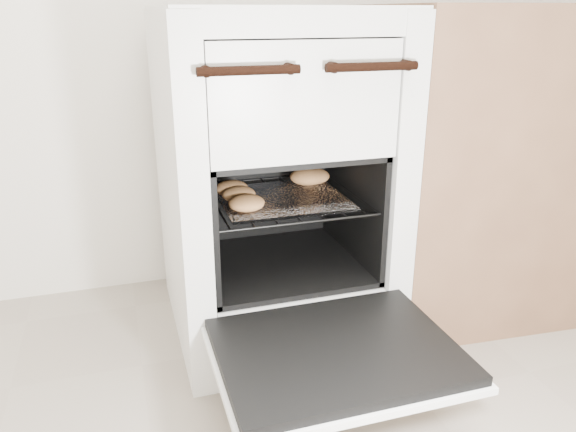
{
  "coord_description": "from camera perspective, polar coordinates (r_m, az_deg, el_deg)",
  "views": [
    {
      "loc": [
        -0.34,
        -0.33,
        0.92
      ],
      "look_at": [
        0.08,
        1.02,
        0.4
      ],
      "focal_mm": 35.0,
      "sensor_mm": 36.0,
      "label": 1
    }
  ],
  "objects": [
    {
      "name": "oven_door",
      "position": [
        1.29,
        4.93,
        -13.73
      ],
      "size": [
        0.54,
        0.42,
        0.04
      ],
      "color": "black",
      "rests_on": "stove"
    },
    {
      "name": "counter",
      "position": [
        1.98,
        21.57,
        5.52
      ],
      "size": [
        0.98,
        0.69,
        0.94
      ],
      "primitive_type": "cube",
      "rotation": [
        0.0,
        0.0,
        -0.07
      ],
      "color": "brown",
      "rests_on": "ground"
    },
    {
      "name": "stove",
      "position": [
        1.62,
        -1.55,
        3.36
      ],
      "size": [
        0.6,
        0.67,
        0.92
      ],
      "color": "silver",
      "rests_on": "ground"
    },
    {
      "name": "baked_rolls",
      "position": [
        1.58,
        -1.38,
        3.12
      ],
      "size": [
        0.39,
        0.31,
        0.05
      ],
      "color": "#BE864C",
      "rests_on": "foil_sheet"
    },
    {
      "name": "foil_sheet",
      "position": [
        1.55,
        -0.67,
        1.78
      ],
      "size": [
        0.34,
        0.3,
        0.01
      ],
      "primitive_type": "cube",
      "color": "white",
      "rests_on": "oven_rack"
    },
    {
      "name": "oven_rack",
      "position": [
        1.57,
        -0.88,
        1.79
      ],
      "size": [
        0.44,
        0.42,
        0.01
      ],
      "color": "black",
      "rests_on": "stove"
    }
  ]
}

